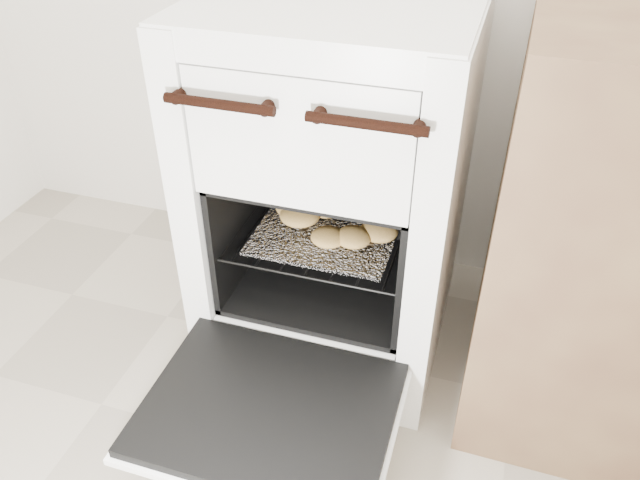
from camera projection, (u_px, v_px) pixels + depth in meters
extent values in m
cube|color=white|center=(339.00, 186.00, 1.59)|extent=(0.60, 0.64, 0.93)
cylinder|color=black|center=(219.00, 104.00, 1.16)|extent=(0.22, 0.02, 0.02)
cylinder|color=black|center=(366.00, 124.00, 1.09)|extent=(0.22, 0.02, 0.02)
cube|color=black|center=(269.00, 408.00, 1.33)|extent=(0.52, 0.40, 0.02)
cube|color=white|center=(270.00, 414.00, 1.34)|extent=(0.54, 0.42, 0.02)
cylinder|color=black|center=(250.00, 215.00, 1.62)|extent=(0.01, 0.42, 0.01)
cylinder|color=black|center=(415.00, 244.00, 1.52)|extent=(0.01, 0.42, 0.01)
cylinder|color=black|center=(304.00, 277.00, 1.41)|extent=(0.43, 0.01, 0.01)
cylinder|color=black|center=(350.00, 190.00, 1.73)|extent=(0.43, 0.01, 0.01)
cylinder|color=black|center=(263.00, 217.00, 1.61)|extent=(0.01, 0.40, 0.01)
cylinder|color=black|center=(285.00, 221.00, 1.60)|extent=(0.01, 0.40, 0.01)
cylinder|color=black|center=(307.00, 225.00, 1.58)|extent=(0.01, 0.40, 0.01)
cylinder|color=black|center=(330.00, 229.00, 1.57)|extent=(0.01, 0.40, 0.01)
cylinder|color=black|center=(353.00, 233.00, 1.56)|extent=(0.01, 0.40, 0.01)
cylinder|color=black|center=(376.00, 237.00, 1.54)|extent=(0.01, 0.40, 0.01)
cylinder|color=black|center=(400.00, 241.00, 1.53)|extent=(0.01, 0.40, 0.01)
cube|color=white|center=(327.00, 231.00, 1.55)|extent=(0.34, 0.30, 0.01)
ellipsoid|color=#E1AB5A|center=(379.00, 231.00, 1.51)|extent=(0.13, 0.13, 0.04)
ellipsoid|color=#E1AB5A|center=(353.00, 237.00, 1.49)|extent=(0.10, 0.10, 0.04)
ellipsoid|color=#E1AB5A|center=(328.00, 206.00, 1.60)|extent=(0.13, 0.13, 0.04)
ellipsoid|color=#E1AB5A|center=(294.00, 207.00, 1.60)|extent=(0.12, 0.12, 0.04)
ellipsoid|color=#E1AB5A|center=(300.00, 215.00, 1.57)|extent=(0.14, 0.14, 0.04)
ellipsoid|color=#E1AB5A|center=(328.00, 237.00, 1.49)|extent=(0.09, 0.09, 0.04)
ellipsoid|color=#E1AB5A|center=(372.00, 206.00, 1.59)|extent=(0.14, 0.14, 0.05)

